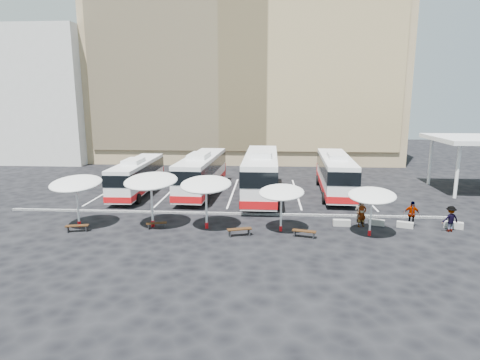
# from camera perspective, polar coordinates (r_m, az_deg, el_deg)

# --- Properties ---
(ground) EXTENTS (120.00, 120.00, 0.00)m
(ground) POSITION_cam_1_polar(r_m,az_deg,el_deg) (30.49, -2.26, -5.16)
(ground) COLOR black
(ground) RESTS_ON ground
(sandstone_building) EXTENTS (42.00, 18.25, 29.60)m
(sandstone_building) POSITION_cam_1_polar(r_m,az_deg,el_deg) (61.10, 0.92, 15.18)
(sandstone_building) COLOR tan
(sandstone_building) RESTS_ON ground
(apartment_block) EXTENTS (14.00, 14.00, 18.00)m
(apartment_block) POSITION_cam_1_polar(r_m,az_deg,el_deg) (64.98, -25.27, 10.69)
(apartment_block) COLOR silver
(apartment_block) RESTS_ON ground
(curb_divider) EXTENTS (34.00, 0.25, 0.15)m
(curb_divider) POSITION_cam_1_polar(r_m,az_deg,el_deg) (30.94, -2.17, -4.76)
(curb_divider) COLOR black
(curb_divider) RESTS_ON ground
(bay_lines) EXTENTS (24.15, 12.00, 0.01)m
(bay_lines) POSITION_cam_1_polar(r_m,az_deg,el_deg) (38.18, -0.99, -1.71)
(bay_lines) COLOR white
(bay_lines) RESTS_ON ground
(bus_0) EXTENTS (2.60, 10.80, 3.42)m
(bus_0) POSITION_cam_1_polar(r_m,az_deg,el_deg) (38.28, -14.40, 0.63)
(bus_0) COLOR white
(bus_0) RESTS_ON ground
(bus_1) EXTENTS (3.34, 12.41, 3.90)m
(bus_1) POSITION_cam_1_polar(r_m,az_deg,el_deg) (37.61, -5.46, 1.13)
(bus_1) COLOR white
(bus_1) RESTS_ON ground
(bus_2) EXTENTS (3.28, 13.58, 4.30)m
(bus_2) POSITION_cam_1_polar(r_m,az_deg,el_deg) (36.11, 3.01, 1.06)
(bus_2) COLOR white
(bus_2) RESTS_ON ground
(bus_3) EXTENTS (3.34, 12.37, 3.89)m
(bus_3) POSITION_cam_1_polar(r_m,az_deg,el_deg) (38.27, 13.39, 1.04)
(bus_3) COLOR white
(bus_3) RESTS_ON ground
(sunshade_0) EXTENTS (3.51, 3.55, 3.61)m
(sunshade_0) POSITION_cam_1_polar(r_m,az_deg,el_deg) (29.42, -22.30, -0.49)
(sunshade_0) COLOR white
(sunshade_0) RESTS_ON ground
(sunshade_1) EXTENTS (4.05, 4.10, 3.80)m
(sunshade_1) POSITION_cam_1_polar(r_m,az_deg,el_deg) (27.90, -12.55, -0.17)
(sunshade_1) COLOR white
(sunshade_1) RESTS_ON ground
(sunshade_2) EXTENTS (3.73, 3.77, 3.62)m
(sunshade_2) POSITION_cam_1_polar(r_m,az_deg,el_deg) (27.00, -4.86, -0.65)
(sunshade_2) COLOR white
(sunshade_2) RESTS_ON ground
(sunshade_3) EXTENTS (3.64, 3.67, 3.15)m
(sunshade_3) POSITION_cam_1_polar(r_m,az_deg,el_deg) (26.56, 5.92, -1.77)
(sunshade_3) COLOR white
(sunshade_3) RESTS_ON ground
(sunshade_4) EXTENTS (3.73, 3.76, 3.15)m
(sunshade_4) POSITION_cam_1_polar(r_m,az_deg,el_deg) (26.89, 18.26, -2.13)
(sunshade_4) COLOR white
(sunshade_4) RESTS_ON ground
(wood_bench_0) EXTENTS (1.53, 0.72, 0.45)m
(wood_bench_0) POSITION_cam_1_polar(r_m,az_deg,el_deg) (29.04, -22.16, -6.18)
(wood_bench_0) COLOR black
(wood_bench_0) RESTS_ON ground
(wood_bench_1) EXTENTS (1.43, 0.74, 0.42)m
(wood_bench_1) POSITION_cam_1_polar(r_m,az_deg,el_deg) (28.14, -11.78, -6.15)
(wood_bench_1) COLOR black
(wood_bench_1) RESTS_ON ground
(wood_bench_2) EXTENTS (1.65, 0.90, 0.49)m
(wood_bench_2) POSITION_cam_1_polar(r_m,az_deg,el_deg) (26.14, -0.09, -7.17)
(wood_bench_2) COLOR black
(wood_bench_2) RESTS_ON ground
(wood_bench_3) EXTENTS (1.56, 0.77, 0.46)m
(wood_bench_3) POSITION_cam_1_polar(r_m,az_deg,el_deg) (26.18, 9.11, -7.33)
(wood_bench_3) COLOR black
(wood_bench_3) RESTS_ON ground
(conc_bench_0) EXTENTS (1.19, 0.41, 0.44)m
(conc_bench_0) POSITION_cam_1_polar(r_m,az_deg,el_deg) (29.05, 14.26, -5.91)
(conc_bench_0) COLOR gray
(conc_bench_0) RESTS_ON ground
(conc_bench_1) EXTENTS (1.14, 0.69, 0.40)m
(conc_bench_1) POSITION_cam_1_polar(r_m,az_deg,el_deg) (29.90, 18.84, -5.72)
(conc_bench_1) COLOR gray
(conc_bench_1) RESTS_ON ground
(conc_bench_2) EXTENTS (1.13, 0.71, 0.40)m
(conc_bench_2) POSITION_cam_1_polar(r_m,az_deg,el_deg) (30.04, 22.41, -5.91)
(conc_bench_2) COLOR gray
(conc_bench_2) RESTS_ON ground
(conc_bench_3) EXTENTS (1.28, 0.80, 0.45)m
(conc_bench_3) POSITION_cam_1_polar(r_m,az_deg,el_deg) (31.31, 28.08, -5.67)
(conc_bench_3) COLOR gray
(conc_bench_3) RESTS_ON ground
(passenger_0) EXTENTS (0.81, 0.69, 1.87)m
(passenger_0) POSITION_cam_1_polar(r_m,az_deg,el_deg) (29.04, 16.95, -4.61)
(passenger_0) COLOR black
(passenger_0) RESTS_ON ground
(passenger_1) EXTENTS (1.01, 1.04, 1.68)m
(passenger_1) POSITION_cam_1_polar(r_m,az_deg,el_deg) (29.98, 16.77, -4.28)
(passenger_1) COLOR black
(passenger_1) RESTS_ON ground
(passenger_2) EXTENTS (1.13, 0.65, 1.82)m
(passenger_2) POSITION_cam_1_polar(r_m,az_deg,el_deg) (30.20, 23.22, -4.48)
(passenger_2) COLOR black
(passenger_2) RESTS_ON ground
(passenger_3) EXTENTS (1.26, 0.90, 1.76)m
(passenger_3) POSITION_cam_1_polar(r_m,az_deg,el_deg) (30.25, 27.72, -4.91)
(passenger_3) COLOR black
(passenger_3) RESTS_ON ground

